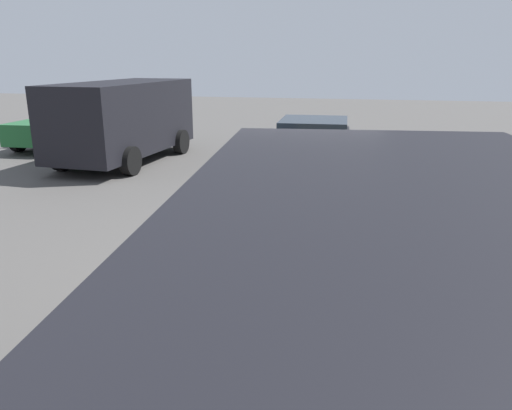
# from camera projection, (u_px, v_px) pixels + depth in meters

# --- Properties ---
(ground_plane) EXTENTS (60.00, 60.00, 0.00)m
(ground_plane) POSITION_uv_depth(u_px,v_px,m) (277.00, 269.00, 6.75)
(ground_plane) COLOR #514F4C
(art_car_decorated) EXTENTS (4.62, 2.37, 1.73)m
(art_car_decorated) POSITION_uv_depth(u_px,v_px,m) (279.00, 217.00, 6.60)
(art_car_decorated) COLOR #D8BC7F
(art_car_decorated) RESTS_ON ground
(parked_van_near_right) EXTENTS (5.11, 2.45, 2.17)m
(parked_van_near_right) POSITION_uv_depth(u_px,v_px,m) (124.00, 118.00, 13.49)
(parked_van_near_right) COLOR black
(parked_van_near_right) RESTS_ON ground
(parked_sedan_row_back_far) EXTENTS (4.15, 2.14, 1.32)m
(parked_sedan_row_back_far) POSITION_uv_depth(u_px,v_px,m) (313.00, 144.00, 12.48)
(parked_sedan_row_back_far) COLOR black
(parked_sedan_row_back_far) RESTS_ON ground
(parked_sedan_behind_left) EXTENTS (4.45, 2.09, 1.45)m
(parked_sedan_behind_left) POSITION_uv_depth(u_px,v_px,m) (68.00, 123.00, 16.28)
(parked_sedan_behind_left) COLOR #1E602D
(parked_sedan_behind_left) RESTS_ON ground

